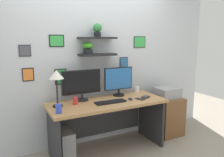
% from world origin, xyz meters
% --- Properties ---
extents(ground_plane, '(8.00, 8.00, 0.00)m').
position_xyz_m(ground_plane, '(0.00, 0.00, 0.00)').
color(ground_plane, gray).
extents(back_wall_assembly, '(4.40, 0.24, 2.70)m').
position_xyz_m(back_wall_assembly, '(-0.00, 0.44, 1.36)').
color(back_wall_assembly, silver).
rests_on(back_wall_assembly, ground).
extents(desk, '(1.67, 0.68, 0.75)m').
position_xyz_m(desk, '(0.00, 0.06, 0.54)').
color(desk, tan).
rests_on(desk, ground).
extents(monitor_left, '(0.58, 0.18, 0.44)m').
position_xyz_m(monitor_left, '(-0.30, 0.22, 0.99)').
color(monitor_left, black).
rests_on(monitor_left, desk).
extents(monitor_right, '(0.47, 0.18, 0.44)m').
position_xyz_m(monitor_right, '(0.30, 0.22, 0.99)').
color(monitor_right, black).
rests_on(monitor_right, desk).
extents(keyboard, '(0.44, 0.14, 0.02)m').
position_xyz_m(keyboard, '(0.01, -0.08, 0.76)').
color(keyboard, black).
rests_on(keyboard, desk).
extents(computer_mouse, '(0.06, 0.09, 0.03)m').
position_xyz_m(computer_mouse, '(0.33, -0.08, 0.77)').
color(computer_mouse, '#2D2D33').
rests_on(computer_mouse, desk).
extents(desk_lamp, '(0.19, 0.19, 0.48)m').
position_xyz_m(desk_lamp, '(-0.69, 0.07, 1.14)').
color(desk_lamp, black).
rests_on(desk_lamp, desk).
extents(cell_phone, '(0.10, 0.15, 0.01)m').
position_xyz_m(cell_phone, '(0.46, -0.13, 0.76)').
color(cell_phone, black).
rests_on(cell_phone, desk).
extents(coffee_mug, '(0.08, 0.08, 0.09)m').
position_xyz_m(coffee_mug, '(0.68, 0.27, 0.80)').
color(coffee_mug, white).
rests_on(coffee_mug, desk).
extents(pen_cup, '(0.07, 0.07, 0.10)m').
position_xyz_m(pen_cup, '(-0.45, 0.07, 0.80)').
color(pen_cup, red).
rests_on(pen_cup, desk).
extents(scissors_tray, '(0.14, 0.12, 0.02)m').
position_xyz_m(scissors_tray, '(0.59, -0.10, 0.76)').
color(scissors_tray, '#2D2D33').
rests_on(scissors_tray, desk).
extents(water_cup, '(0.07, 0.07, 0.11)m').
position_xyz_m(water_cup, '(-0.74, -0.19, 0.81)').
color(water_cup, blue).
rests_on(water_cup, desk).
extents(drawer_cabinet, '(0.44, 0.50, 0.64)m').
position_xyz_m(drawer_cabinet, '(1.17, 0.09, 0.32)').
color(drawer_cabinet, brown).
rests_on(drawer_cabinet, ground).
extents(printer, '(0.38, 0.34, 0.17)m').
position_xyz_m(printer, '(1.17, 0.09, 0.72)').
color(printer, '#9E9EA3').
rests_on(printer, drawer_cabinet).
extents(computer_tower_left, '(0.18, 0.40, 0.39)m').
position_xyz_m(computer_tower_left, '(-0.60, 0.11, 0.20)').
color(computer_tower_left, '#99999E').
rests_on(computer_tower_left, ground).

